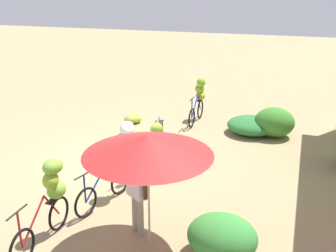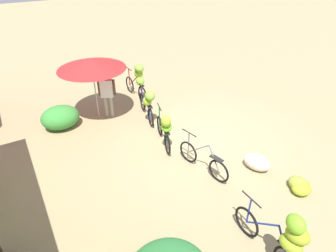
{
  "view_description": "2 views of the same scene",
  "coord_description": "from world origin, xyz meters",
  "px_view_note": "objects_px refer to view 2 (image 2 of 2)",
  "views": [
    {
      "loc": [
        8.54,
        4.38,
        4.32
      ],
      "look_at": [
        0.42,
        1.57,
        1.29
      ],
      "focal_mm": 42.61,
      "sensor_mm": 36.0,
      "label": 1
    },
    {
      "loc": [
        -5.62,
        4.44,
        5.0
      ],
      "look_at": [
        -0.17,
        1.2,
        1.0
      ],
      "focal_mm": 30.6,
      "sensor_mm": 36.0,
      "label": 2
    }
  ],
  "objects_px": {
    "bicycle_leftmost": "(285,237)",
    "bicycle_rightmost": "(138,79)",
    "bicycle_by_shop": "(148,102)",
    "person_vendor": "(107,91)",
    "produce_sack": "(257,162)",
    "banana_pile_on_ground": "(300,186)",
    "bicycle_near_pile": "(203,160)",
    "market_umbrella": "(91,63)",
    "bicycle_center_loaded": "(165,128)"
  },
  "relations": [
    {
      "from": "bicycle_near_pile",
      "to": "bicycle_center_loaded",
      "type": "distance_m",
      "value": 1.44
    },
    {
      "from": "bicycle_rightmost",
      "to": "person_vendor",
      "type": "bearing_deg",
      "value": 112.76
    },
    {
      "from": "bicycle_near_pile",
      "to": "bicycle_by_shop",
      "type": "bearing_deg",
      "value": 1.16
    },
    {
      "from": "bicycle_leftmost",
      "to": "bicycle_near_pile",
      "type": "xyz_separation_m",
      "value": [
        2.84,
        -0.41,
        -0.48
      ]
    },
    {
      "from": "bicycle_center_loaded",
      "to": "bicycle_rightmost",
      "type": "distance_m",
      "value": 3.21
    },
    {
      "from": "bicycle_near_pile",
      "to": "produce_sack",
      "type": "distance_m",
      "value": 1.44
    },
    {
      "from": "person_vendor",
      "to": "bicycle_rightmost",
      "type": "bearing_deg",
      "value": -67.24
    },
    {
      "from": "market_umbrella",
      "to": "bicycle_near_pile",
      "type": "distance_m",
      "value": 4.62
    },
    {
      "from": "market_umbrella",
      "to": "bicycle_near_pile",
      "type": "bearing_deg",
      "value": -161.57
    },
    {
      "from": "produce_sack",
      "to": "person_vendor",
      "type": "relative_size",
      "value": 0.45
    },
    {
      "from": "market_umbrella",
      "to": "produce_sack",
      "type": "height_order",
      "value": "market_umbrella"
    },
    {
      "from": "bicycle_near_pile",
      "to": "bicycle_rightmost",
      "type": "xyz_separation_m",
      "value": [
        4.49,
        -0.36,
        0.53
      ]
    },
    {
      "from": "bicycle_center_loaded",
      "to": "banana_pile_on_ground",
      "type": "height_order",
      "value": "bicycle_center_loaded"
    },
    {
      "from": "bicycle_rightmost",
      "to": "produce_sack",
      "type": "distance_m",
      "value": 5.29
    },
    {
      "from": "bicycle_leftmost",
      "to": "bicycle_by_shop",
      "type": "height_order",
      "value": "bicycle_leftmost"
    },
    {
      "from": "banana_pile_on_ground",
      "to": "person_vendor",
      "type": "relative_size",
      "value": 0.42
    },
    {
      "from": "market_umbrella",
      "to": "produce_sack",
      "type": "bearing_deg",
      "value": -151.26
    },
    {
      "from": "market_umbrella",
      "to": "bicycle_center_loaded",
      "type": "xyz_separation_m",
      "value": [
        -2.77,
        -1.05,
        -1.21
      ]
    },
    {
      "from": "bicycle_leftmost",
      "to": "bicycle_by_shop",
      "type": "relative_size",
      "value": 0.99
    },
    {
      "from": "banana_pile_on_ground",
      "to": "bicycle_center_loaded",
      "type": "bearing_deg",
      "value": 31.28
    },
    {
      "from": "market_umbrella",
      "to": "bicycle_near_pile",
      "type": "relative_size",
      "value": 1.32
    },
    {
      "from": "bicycle_by_shop",
      "to": "person_vendor",
      "type": "xyz_separation_m",
      "value": [
        0.97,
        1.0,
        0.23
      ]
    },
    {
      "from": "bicycle_by_shop",
      "to": "bicycle_rightmost",
      "type": "height_order",
      "value": "bicycle_rightmost"
    },
    {
      "from": "bicycle_leftmost",
      "to": "bicycle_rightmost",
      "type": "height_order",
      "value": "bicycle_rightmost"
    },
    {
      "from": "bicycle_by_shop",
      "to": "person_vendor",
      "type": "relative_size",
      "value": 1.07
    },
    {
      "from": "market_umbrella",
      "to": "bicycle_leftmost",
      "type": "relative_size",
      "value": 1.29
    },
    {
      "from": "bicycle_rightmost",
      "to": "bicycle_leftmost",
      "type": "bearing_deg",
      "value": 174.02
    },
    {
      "from": "bicycle_near_pile",
      "to": "bicycle_rightmost",
      "type": "height_order",
      "value": "bicycle_rightmost"
    },
    {
      "from": "banana_pile_on_ground",
      "to": "bicycle_by_shop",
      "type": "bearing_deg",
      "value": 19.22
    },
    {
      "from": "bicycle_rightmost",
      "to": "person_vendor",
      "type": "height_order",
      "value": "person_vendor"
    },
    {
      "from": "market_umbrella",
      "to": "bicycle_leftmost",
      "type": "bearing_deg",
      "value": -172.12
    },
    {
      "from": "bicycle_leftmost",
      "to": "bicycle_center_loaded",
      "type": "distance_m",
      "value": 4.2
    },
    {
      "from": "bicycle_center_loaded",
      "to": "bicycle_leftmost",
      "type": "bearing_deg",
      "value": 178.86
    },
    {
      "from": "bicycle_center_loaded",
      "to": "bicycle_rightmost",
      "type": "relative_size",
      "value": 0.89
    },
    {
      "from": "bicycle_near_pile",
      "to": "produce_sack",
      "type": "relative_size",
      "value": 2.34
    },
    {
      "from": "bicycle_near_pile",
      "to": "banana_pile_on_ground",
      "type": "bearing_deg",
      "value": -138.42
    },
    {
      "from": "bicycle_rightmost",
      "to": "banana_pile_on_ground",
      "type": "bearing_deg",
      "value": -168.91
    },
    {
      "from": "bicycle_center_loaded",
      "to": "banana_pile_on_ground",
      "type": "xyz_separation_m",
      "value": [
        -3.15,
        -1.91,
        -0.54
      ]
    },
    {
      "from": "bicycle_leftmost",
      "to": "bicycle_near_pile",
      "type": "relative_size",
      "value": 1.02
    },
    {
      "from": "bicycle_near_pile",
      "to": "banana_pile_on_ground",
      "type": "relative_size",
      "value": 2.5
    },
    {
      "from": "produce_sack",
      "to": "market_umbrella",
      "type": "bearing_deg",
      "value": 28.74
    },
    {
      "from": "produce_sack",
      "to": "banana_pile_on_ground",
      "type": "bearing_deg",
      "value": -163.64
    },
    {
      "from": "bicycle_rightmost",
      "to": "produce_sack",
      "type": "xyz_separation_m",
      "value": [
        -5.17,
        -0.9,
        -0.65
      ]
    },
    {
      "from": "bicycle_near_pile",
      "to": "person_vendor",
      "type": "height_order",
      "value": "person_vendor"
    },
    {
      "from": "market_umbrella",
      "to": "banana_pile_on_ground",
      "type": "bearing_deg",
      "value": -153.41
    },
    {
      "from": "bicycle_rightmost",
      "to": "banana_pile_on_ground",
      "type": "height_order",
      "value": "bicycle_rightmost"
    },
    {
      "from": "market_umbrella",
      "to": "produce_sack",
      "type": "xyz_separation_m",
      "value": [
        -4.81,
        -2.64,
        -1.67
      ]
    },
    {
      "from": "produce_sack",
      "to": "person_vendor",
      "type": "height_order",
      "value": "person_vendor"
    },
    {
      "from": "produce_sack",
      "to": "person_vendor",
      "type": "bearing_deg",
      "value": 26.88
    },
    {
      "from": "bicycle_near_pile",
      "to": "produce_sack",
      "type": "bearing_deg",
      "value": -118.25
    }
  ]
}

